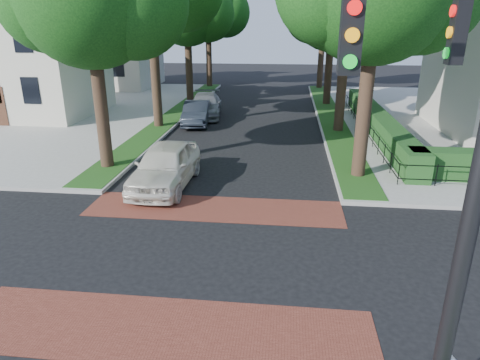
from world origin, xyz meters
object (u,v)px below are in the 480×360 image
at_px(parked_car_front, 165,166).
at_px(parked_car_rear, 205,105).
at_px(parked_car_middle, 197,113).
at_px(traffic_signal, 465,137).

xyz_separation_m(parked_car_front, parked_car_rear, (-0.97, 13.65, -0.09)).
bearing_deg(parked_car_middle, traffic_signal, -74.11).
relative_size(traffic_signal, parked_car_front, 1.58).
xyz_separation_m(traffic_signal, parked_car_rear, (-8.15, 23.29, -3.93)).
bearing_deg(traffic_signal, parked_car_rear, 109.29).
relative_size(parked_car_middle, parked_car_rear, 0.83).
xyz_separation_m(traffic_signal, parked_car_middle, (-8.24, 20.70, -3.98)).
relative_size(traffic_signal, parked_car_middle, 1.81).
relative_size(traffic_signal, parked_car_rear, 1.50).
bearing_deg(parked_car_rear, traffic_signal, -77.24).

